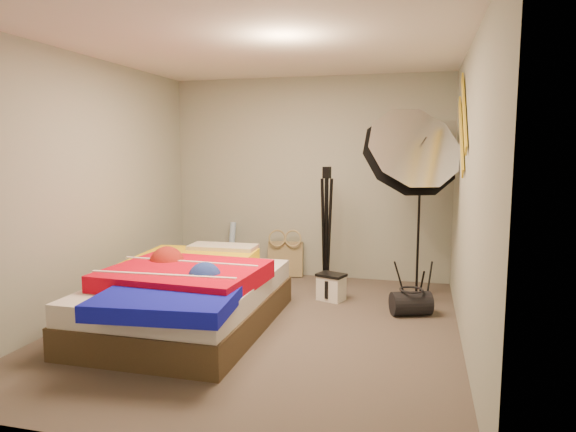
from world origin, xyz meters
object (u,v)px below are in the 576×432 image
(tote_bag, at_px, (286,259))
(wrapping_roll, at_px, (232,248))
(bed, at_px, (188,295))
(camera_case, at_px, (331,288))
(duffel_bag, at_px, (411,303))
(photo_umbrella, at_px, (410,155))
(camera_tripod, at_px, (326,219))

(tote_bag, distance_m, wrapping_roll, 0.73)
(tote_bag, distance_m, bed, 2.10)
(camera_case, height_order, bed, bed)
(duffel_bag, relative_size, bed, 0.17)
(duffel_bag, relative_size, photo_umbrella, 0.18)
(tote_bag, height_order, wrapping_roll, wrapping_roll)
(camera_tripod, bearing_deg, bed, -121.15)
(tote_bag, distance_m, camera_case, 1.19)
(bed, distance_m, photo_umbrella, 2.64)
(duffel_bag, height_order, photo_umbrella, photo_umbrella)
(tote_bag, bearing_deg, camera_case, -60.27)
(duffel_bag, distance_m, photo_umbrella, 1.52)
(wrapping_roll, bearing_deg, duffel_bag, -26.73)
(bed, relative_size, photo_umbrella, 1.05)
(duffel_bag, bearing_deg, wrapping_roll, 133.04)
(wrapping_roll, height_order, photo_umbrella, photo_umbrella)
(duffel_bag, xyz_separation_m, bed, (-1.96, -0.85, 0.18))
(wrapping_roll, height_order, bed, wrapping_roll)
(photo_umbrella, bearing_deg, duffel_bag, -82.54)
(camera_tripod, bearing_deg, wrapping_roll, 163.23)
(tote_bag, height_order, photo_umbrella, photo_umbrella)
(tote_bag, relative_size, camera_case, 1.66)
(wrapping_roll, distance_m, camera_case, 1.71)
(duffel_bag, bearing_deg, camera_tripod, 121.99)
(tote_bag, bearing_deg, duffel_bag, -47.00)
(duffel_bag, bearing_deg, tote_bag, 122.46)
(bed, bearing_deg, camera_tripod, 58.85)
(wrapping_roll, xyz_separation_m, photo_umbrella, (2.24, -0.65, 1.21))
(photo_umbrella, bearing_deg, bed, -144.34)
(wrapping_roll, relative_size, bed, 0.30)
(tote_bag, relative_size, duffel_bag, 1.16)
(camera_case, distance_m, camera_tripod, 0.83)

